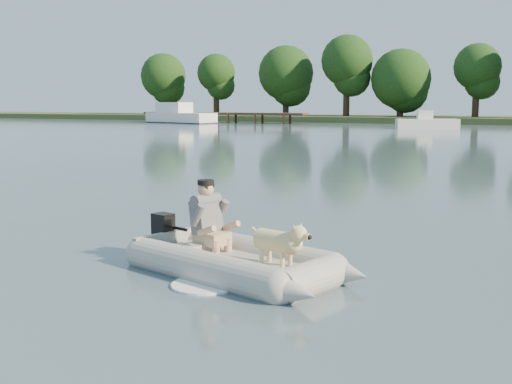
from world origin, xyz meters
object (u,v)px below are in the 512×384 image
at_px(dock, 223,118).
at_px(dinghy, 239,234).
at_px(dog, 276,245).
at_px(man, 207,214).
at_px(cabin_cruiser, 181,113).
at_px(motorboat, 427,117).

xyz_separation_m(dock, dinghy, (26.68, -51.66, -0.00)).
xyz_separation_m(dock, dog, (27.25, -51.79, -0.06)).
distance_m(dinghy, man, 0.64).
bearing_deg(dock, dinghy, -62.68).
bearing_deg(dog, cabin_cruiser, 139.86).
bearing_deg(cabin_cruiser, motorboat, 7.02).
relative_size(dinghy, motorboat, 0.87).
relative_size(dock, cabin_cruiser, 2.27).
height_order(man, dog, man).
height_order(dog, cabin_cruiser, cabin_cruiser).
xyz_separation_m(man, cabin_cruiser, (-29.34, 48.47, 0.35)).
height_order(man, motorboat, motorboat).
height_order(dock, motorboat, motorboat).
distance_m(dock, cabin_cruiser, 4.41).
relative_size(man, cabin_cruiser, 0.12).
height_order(dock, man, man).
relative_size(cabin_cruiser, motorboat, 1.58).
distance_m(dog, cabin_cruiser, 57.57).
relative_size(dinghy, dog, 5.26).
height_order(man, cabin_cruiser, cabin_cruiser).
bearing_deg(dock, cabin_cruiser, -137.53).
height_order(dinghy, cabin_cruiser, cabin_cruiser).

